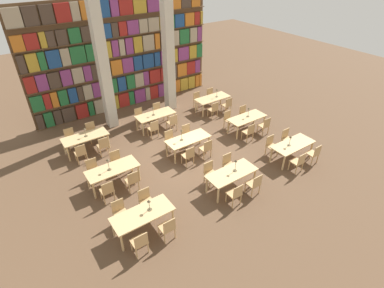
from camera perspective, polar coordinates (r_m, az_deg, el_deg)
ground_plane at (r=12.65m, az=-0.68°, el=-1.94°), size 40.00×40.00×0.00m
bookshelf_bank at (r=16.08m, az=-12.78°, el=15.92°), size 9.73×0.35×5.50m
pillar_left at (r=14.06m, az=-16.63°, el=14.20°), size 0.46×0.46×6.00m
pillar_center at (r=15.36m, az=-4.53°, el=17.04°), size 0.46×0.46×6.00m
reading_table_0 at (r=9.29m, az=-9.36°, el=-13.29°), size 1.86×0.80×0.73m
chair_0 at (r=8.89m, az=-9.90°, el=-17.93°), size 0.42×0.40×0.87m
chair_1 at (r=9.76m, az=-13.55°, el=-12.49°), size 0.42×0.40×0.87m
chair_2 at (r=9.12m, az=-4.66°, el=-15.59°), size 0.42×0.40×0.87m
chair_3 at (r=9.98m, az=-8.76°, el=-10.56°), size 0.42×0.40×0.87m
desk_lamp_0 at (r=9.11m, az=-8.18°, el=-11.10°), size 0.14×0.14×0.40m
reading_table_1 at (r=10.67m, az=7.55°, el=-5.73°), size 1.86×0.80×0.73m
chair_4 at (r=10.19m, az=8.23°, el=-9.36°), size 0.42×0.40×0.87m
chair_5 at (r=10.96m, az=3.46°, el=-5.41°), size 0.42×0.40×0.87m
chair_6 at (r=10.68m, az=11.80°, el=-7.41°), size 0.42×0.40×0.87m
chair_7 at (r=11.42m, az=6.98°, el=-3.79°), size 0.42×0.40×0.87m
desk_lamp_1 at (r=10.50m, az=8.31°, el=-3.70°), size 0.14×0.14×0.48m
reading_table_2 at (r=12.69m, az=18.66°, el=-0.31°), size 1.86×0.80×0.73m
chair_8 at (r=12.15m, az=19.58°, el=-3.19°), size 0.42×0.40×0.87m
chair_9 at (r=12.79m, az=14.87°, el=-0.23°), size 0.42×0.40×0.87m
chair_10 at (r=12.84m, az=22.21°, el=-1.67°), size 0.42×0.40×0.87m
chair_11 at (r=13.45m, az=17.61°, el=1.06°), size 0.42×0.40×0.87m
desk_lamp_2 at (r=12.35m, az=18.21°, el=0.86°), size 0.14×0.14×0.43m
reading_table_3 at (r=11.12m, az=-14.87°, el=-4.88°), size 1.86×0.80×0.73m
chair_12 at (r=10.61m, az=-15.86°, el=-8.47°), size 0.42×0.40×0.87m
chair_13 at (r=11.66m, az=-18.30°, el=-4.62°), size 0.42×0.40×0.87m
chair_14 at (r=10.81m, az=-11.33°, el=-6.76°), size 0.42×0.40×0.87m
chair_15 at (r=11.84m, az=-14.15°, el=-3.14°), size 0.42×0.40×0.87m
desk_lamp_3 at (r=10.84m, az=-15.71°, el=-3.41°), size 0.14×0.14×0.48m
reading_table_4 at (r=12.36m, az=-0.75°, el=0.72°), size 1.86×0.80×0.73m
chair_16 at (r=11.79m, az=-0.68°, el=-2.15°), size 0.42×0.40×0.87m
chair_17 at (r=12.75m, az=-4.14°, el=0.82°), size 0.42×0.40×0.87m
chair_18 at (r=12.20m, az=2.70°, el=-0.79°), size 0.42×0.40×0.87m
chair_19 at (r=13.14m, az=-0.90°, el=1.98°), size 0.42×0.40×0.87m
desk_lamp_4 at (r=12.04m, az=-2.01°, el=2.11°), size 0.14×0.14×0.50m
reading_table_5 at (r=14.16m, az=10.41°, el=4.72°), size 1.86×0.80×0.73m
chair_20 at (r=13.52m, az=10.77°, el=2.32°), size 0.42×0.40×0.87m
chair_21 at (r=14.36m, az=7.00°, el=4.68°), size 0.42×0.40×0.87m
chair_22 at (r=14.16m, az=13.65°, el=3.47°), size 0.42×0.40×0.87m
chair_23 at (r=14.97m, az=9.87°, el=5.68°), size 0.42×0.40×0.87m
desk_lamp_5 at (r=14.04m, az=10.72°, el=6.27°), size 0.14×0.14×0.46m
reading_table_6 at (r=13.28m, az=-19.67°, el=1.08°), size 1.86×0.80×0.73m
chair_24 at (r=12.72m, az=-20.45°, el=-1.57°), size 0.42×0.40×0.87m
chair_25 at (r=13.88m, az=-22.12°, el=1.14°), size 0.42×0.40×0.87m
chair_26 at (r=12.90m, az=-16.59°, el=-0.25°), size 0.42×0.40×0.87m
chair_27 at (r=14.04m, az=-18.55°, el=2.32°), size 0.42×0.40×0.87m
desk_lamp_6 at (r=13.08m, az=-19.76°, el=2.40°), size 0.14×0.14×0.41m
reading_table_7 at (r=14.29m, az=-6.95°, el=5.34°), size 1.86×0.80×0.73m
chair_28 at (r=13.65m, az=-7.36°, el=3.00°), size 0.42×0.40×0.87m
chair_29 at (r=14.73m, az=-9.91°, el=5.21°), size 0.42×0.40×0.87m
chair_30 at (r=14.06m, az=-3.77°, el=4.20°), size 0.42×0.40×0.87m
chair_31 at (r=15.12m, az=-6.50°, el=6.28°), size 0.42×0.40×0.87m
desk_lamp_7 at (r=14.06m, az=-7.43°, el=6.53°), size 0.14×0.14×0.43m
reading_table_8 at (r=15.88m, az=3.93°, el=8.52°), size 1.86×0.80×0.73m
chair_32 at (r=15.21m, az=4.12°, el=6.60°), size 0.42×0.40×0.87m
chair_33 at (r=16.19m, az=1.09°, el=8.43°), size 0.42×0.40×0.87m
chair_34 at (r=15.74m, az=6.71°, el=7.42°), size 0.42×0.40×0.87m
chair_35 at (r=16.68m, az=3.63°, el=9.16°), size 0.42×0.40×0.87m
desk_lamp_8 at (r=15.82m, az=4.76°, el=9.94°), size 0.14×0.14×0.45m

